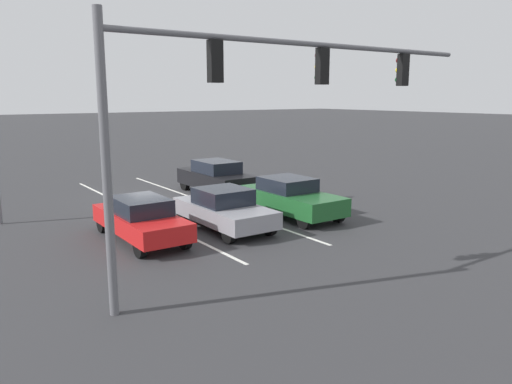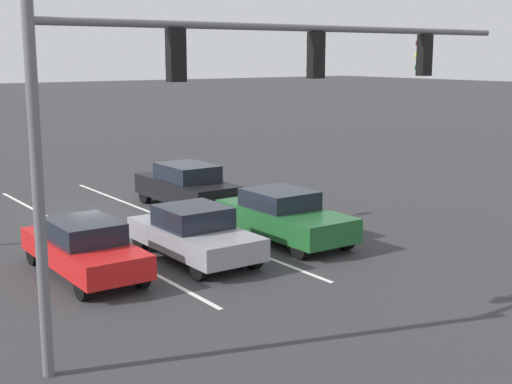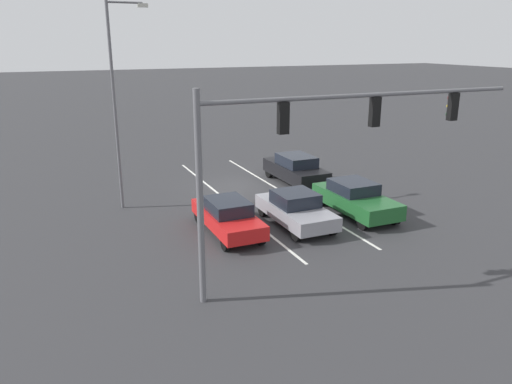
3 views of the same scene
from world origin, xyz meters
TOP-DOWN VIEW (x-y plane):
  - ground_plane at (0.00, 0.00)m, footprint 240.00×240.00m
  - lane_stripe_left_divider at (-1.61, 2.12)m, footprint 0.12×16.24m
  - lane_stripe_center_divider at (1.61, 2.12)m, footprint 0.12×16.24m
  - car_red_rightlane_front at (3.10, 6.18)m, footprint 1.72×4.57m
  - car_darkgreen_leftlane_front at (-3.07, 6.36)m, footprint 1.91×4.67m
  - car_gray_midlane_front at (0.10, 6.50)m, footprint 1.89×4.38m
  - car_black_leftlane_second at (-2.98, 0.74)m, footprint 1.82×4.69m
  - traffic_signal_gantry at (1.96, 11.22)m, footprint 11.58×0.37m
  - street_lamp_right_shoulder at (6.40, 1.14)m, footprint 1.83×0.24m

SIDE VIEW (x-z plane):
  - ground_plane at x=0.00m, z-range 0.00..0.00m
  - lane_stripe_left_divider at x=-1.61m, z-range 0.00..0.01m
  - lane_stripe_center_divider at x=1.61m, z-range 0.00..0.01m
  - car_gray_midlane_front at x=0.10m, z-range 0.00..1.46m
  - car_red_rightlane_front at x=3.10m, z-range 0.02..1.46m
  - car_darkgreen_leftlane_front at x=-3.07m, z-range 0.01..1.52m
  - car_black_leftlane_second at x=-2.98m, z-range 0.02..1.65m
  - traffic_signal_gantry at x=1.96m, z-range 1.65..8.08m
  - street_lamp_right_shoulder at x=6.40m, z-range 0.62..10.01m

